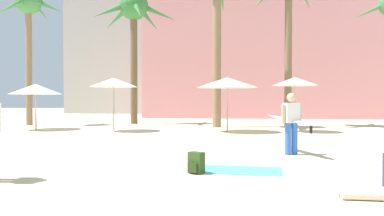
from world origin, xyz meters
The scene contains 12 objects.
ground centered at (0.00, 0.00, 0.00)m, with size 120.00×120.00×0.00m, color beige.
hotel_pink centered at (4.86, 28.74, 6.23)m, with size 23.39×8.89×12.47m, color pink.
palm_tree_left centered at (-5.53, 17.30, 6.54)m, with size 4.88×4.64×8.09m.
palm_tree_far_right centered at (-11.22, 15.34, 6.51)m, with size 4.19×4.17×7.93m.
cafe_umbrella_0 centered at (-4.98, 11.74, 2.26)m, with size 2.21×2.21×2.48m.
cafe_umbrella_1 centered at (0.28, 11.95, 2.24)m, with size 2.78×2.78×2.48m.
cafe_umbrella_2 centered at (-9.05, 12.16, 1.98)m, with size 2.49×2.49×2.23m.
cafe_umbrella_3 centered at (3.33, 12.31, 2.29)m, with size 2.07×2.07×2.48m.
beach_towel centered at (0.72, 2.48, 0.01)m, with size 1.78×0.96×0.01m, color #4CC6D6.
backpack centered at (-0.09, 2.06, 0.20)m, with size 0.35×0.34×0.42m.
person_mid_right centered at (2.82, 0.46, 0.32)m, with size 0.89×0.40×0.91m.
person_far_left centered at (2.13, 5.03, 0.89)m, with size 1.24×2.58×1.63m.
Camera 1 is at (0.69, -5.28, 1.43)m, focal length 35.40 mm.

